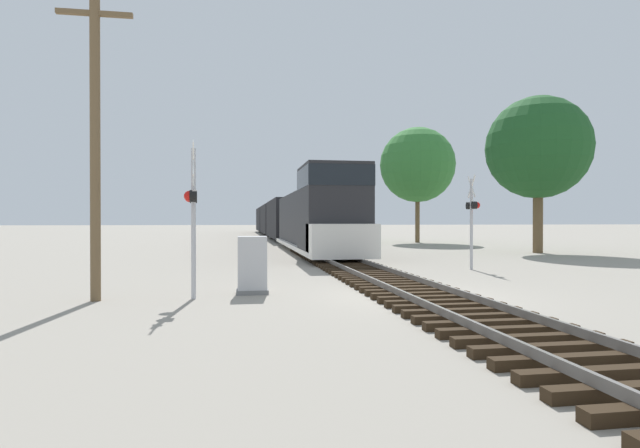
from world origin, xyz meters
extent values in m
plane|color=gray|center=(0.00, 0.00, 0.00)|extent=(400.00, 400.00, 0.00)
cube|color=black|center=(0.00, -6.90, 0.08)|extent=(2.60, 0.22, 0.16)
cube|color=black|center=(0.00, -6.30, 0.08)|extent=(2.60, 0.22, 0.16)
cube|color=black|center=(0.00, -5.70, 0.08)|extent=(2.60, 0.22, 0.16)
cube|color=black|center=(0.00, -5.10, 0.08)|extent=(2.60, 0.22, 0.16)
cube|color=black|center=(0.00, -4.50, 0.08)|extent=(2.60, 0.22, 0.16)
cube|color=black|center=(0.00, -3.90, 0.08)|extent=(2.60, 0.22, 0.16)
cube|color=black|center=(0.00, -3.30, 0.08)|extent=(2.60, 0.22, 0.16)
cube|color=black|center=(0.00, -2.70, 0.08)|extent=(2.60, 0.22, 0.16)
cube|color=black|center=(0.00, -2.10, 0.08)|extent=(2.60, 0.22, 0.16)
cube|color=black|center=(0.00, -1.50, 0.08)|extent=(2.60, 0.22, 0.16)
cube|color=black|center=(0.00, -0.90, 0.08)|extent=(2.60, 0.22, 0.16)
cube|color=black|center=(0.00, -0.30, 0.08)|extent=(2.60, 0.22, 0.16)
cube|color=black|center=(0.00, 0.30, 0.08)|extent=(2.60, 0.22, 0.16)
cube|color=black|center=(0.00, 0.90, 0.08)|extent=(2.60, 0.22, 0.16)
cube|color=black|center=(0.00, 1.50, 0.08)|extent=(2.60, 0.22, 0.16)
cube|color=black|center=(0.00, 2.10, 0.08)|extent=(2.60, 0.22, 0.16)
cube|color=black|center=(0.00, 2.70, 0.08)|extent=(2.60, 0.22, 0.16)
cube|color=black|center=(0.00, 3.30, 0.08)|extent=(2.60, 0.22, 0.16)
cube|color=black|center=(0.00, 3.90, 0.08)|extent=(2.60, 0.22, 0.16)
cube|color=black|center=(0.00, 4.50, 0.08)|extent=(2.60, 0.22, 0.16)
cube|color=black|center=(0.00, 5.10, 0.08)|extent=(2.60, 0.22, 0.16)
cube|color=black|center=(0.00, 5.70, 0.08)|extent=(2.60, 0.22, 0.16)
cube|color=black|center=(0.00, 6.30, 0.08)|extent=(2.60, 0.22, 0.16)
cube|color=black|center=(0.00, 6.90, 0.08)|extent=(2.60, 0.22, 0.16)
cube|color=black|center=(0.00, 7.50, 0.08)|extent=(2.60, 0.22, 0.16)
cube|color=black|center=(0.00, 8.10, 0.08)|extent=(2.60, 0.22, 0.16)
cube|color=black|center=(0.00, 8.70, 0.08)|extent=(2.60, 0.22, 0.16)
cube|color=black|center=(0.00, 9.30, 0.08)|extent=(2.60, 0.22, 0.16)
cube|color=black|center=(0.00, 9.90, 0.08)|extent=(2.60, 0.22, 0.16)
cube|color=black|center=(0.00, 10.50, 0.08)|extent=(2.60, 0.22, 0.16)
cube|color=black|center=(0.00, 11.10, 0.08)|extent=(2.60, 0.22, 0.16)
cube|color=black|center=(0.00, 11.70, 0.08)|extent=(2.60, 0.22, 0.16)
cube|color=black|center=(0.00, 12.30, 0.08)|extent=(2.60, 0.22, 0.16)
cube|color=black|center=(0.00, 12.90, 0.08)|extent=(2.60, 0.22, 0.16)
cube|color=black|center=(0.00, 13.50, 0.08)|extent=(2.60, 0.22, 0.16)
cube|color=black|center=(0.00, 14.10, 0.08)|extent=(2.60, 0.22, 0.16)
cube|color=black|center=(0.00, 14.70, 0.08)|extent=(2.60, 0.22, 0.16)
cube|color=black|center=(0.00, 15.30, 0.08)|extent=(2.60, 0.22, 0.16)
cube|color=black|center=(0.00, 15.90, 0.08)|extent=(2.60, 0.22, 0.16)
cube|color=black|center=(0.00, 16.50, 0.08)|extent=(2.60, 0.22, 0.16)
cube|color=black|center=(0.00, 17.10, 0.08)|extent=(2.60, 0.22, 0.16)
cube|color=black|center=(0.00, 17.70, 0.08)|extent=(2.60, 0.22, 0.16)
cube|color=black|center=(0.00, 18.30, 0.08)|extent=(2.60, 0.22, 0.16)
cube|color=black|center=(0.00, 18.90, 0.08)|extent=(2.60, 0.22, 0.16)
cube|color=black|center=(0.00, 19.50, 0.08)|extent=(2.60, 0.22, 0.16)
cube|color=slate|center=(-0.72, 0.00, 0.23)|extent=(0.07, 160.00, 0.15)
cube|color=slate|center=(0.72, 0.00, 0.23)|extent=(0.07, 160.00, 0.15)
cube|color=#232326|center=(0.00, 21.26, 2.02)|extent=(2.58, 13.78, 3.41)
cube|color=#232326|center=(0.00, 11.61, 2.50)|extent=(3.04, 4.33, 4.38)
cube|color=black|center=(0.00, 11.61, 4.05)|extent=(3.07, 4.37, 0.96)
cube|color=white|center=(0.00, 9.45, 1.08)|extent=(3.04, 1.97, 1.53)
cube|color=white|center=(0.00, 18.30, 0.43)|extent=(3.10, 19.29, 0.24)
cube|color=black|center=(0.00, 11.91, 0.50)|extent=(1.58, 2.20, 1.00)
cube|color=black|center=(0.00, 24.70, 0.50)|extent=(1.58, 2.20, 1.00)
cube|color=black|center=(0.00, 37.07, 2.14)|extent=(2.89, 14.73, 3.67)
cube|color=black|center=(0.00, 32.29, 0.45)|extent=(1.58, 2.20, 0.90)
cube|color=black|center=(0.00, 41.86, 0.45)|extent=(1.58, 2.20, 0.90)
cube|color=black|center=(0.00, 53.37, 2.14)|extent=(2.89, 14.73, 3.67)
cube|color=black|center=(0.00, 48.58, 0.45)|extent=(1.58, 2.20, 0.90)
cube|color=black|center=(0.00, 58.15, 0.45)|extent=(1.58, 2.20, 0.90)
cube|color=black|center=(0.00, 69.66, 2.14)|extent=(2.89, 14.73, 3.67)
cube|color=black|center=(0.00, 64.87, 0.45)|extent=(1.58, 2.20, 0.90)
cube|color=black|center=(0.00, 74.44, 0.45)|extent=(1.58, 2.20, 0.90)
cylinder|color=#B7B7BC|center=(-5.73, 0.57, 1.91)|extent=(0.12, 0.12, 3.83)
cube|color=white|center=(-5.73, 0.57, 3.53)|extent=(0.10, 0.93, 0.93)
cube|color=white|center=(-5.73, 0.57, 3.53)|extent=(0.10, 0.93, 0.93)
cube|color=black|center=(-5.73, 0.57, 2.60)|extent=(0.13, 0.86, 0.06)
cylinder|color=black|center=(-5.76, 0.92, 2.60)|extent=(0.20, 0.31, 0.30)
sphere|color=red|center=(-5.86, 0.91, 2.60)|extent=(0.26, 0.26, 0.26)
cylinder|color=black|center=(-5.70, 0.22, 2.60)|extent=(0.20, 0.31, 0.30)
sphere|color=red|center=(-5.80, 0.21, 2.60)|extent=(0.26, 0.26, 0.26)
cube|color=white|center=(-5.73, 0.57, 2.98)|extent=(0.06, 0.32, 0.20)
cylinder|color=#B7B7BC|center=(4.72, 6.45, 1.84)|extent=(0.12, 0.12, 3.68)
cube|color=white|center=(4.72, 6.45, 3.38)|extent=(0.17, 0.92, 0.93)
cube|color=white|center=(4.72, 6.45, 3.38)|extent=(0.17, 0.92, 0.93)
cube|color=black|center=(4.72, 6.45, 2.60)|extent=(0.19, 0.86, 0.06)
cylinder|color=black|center=(4.66, 6.10, 2.60)|extent=(0.22, 0.32, 0.30)
sphere|color=red|center=(4.76, 6.09, 2.60)|extent=(0.26, 0.26, 0.26)
cylinder|color=black|center=(4.77, 6.79, 2.60)|extent=(0.22, 0.32, 0.30)
sphere|color=red|center=(4.87, 6.78, 2.60)|extent=(0.26, 0.26, 0.26)
cube|color=white|center=(4.72, 6.45, 2.83)|extent=(0.08, 0.32, 0.20)
cube|color=slate|center=(-4.23, 1.21, 0.06)|extent=(0.86, 0.61, 0.12)
cube|color=#BCBCBF|center=(-4.23, 1.21, 0.84)|extent=(0.78, 0.55, 1.44)
cylinder|color=brown|center=(-8.10, 0.62, 3.86)|extent=(0.25, 0.25, 7.71)
cube|color=brown|center=(-8.10, 0.62, 7.11)|extent=(1.80, 0.12, 0.12)
cylinder|color=brown|center=(13.52, 15.49, 2.29)|extent=(0.59, 0.59, 4.58)
sphere|color=#1E5123|center=(13.52, 15.49, 6.46)|extent=(6.24, 6.24, 6.24)
cylinder|color=brown|center=(11.27, 30.21, 2.48)|extent=(0.40, 0.40, 4.96)
sphere|color=#337533|center=(11.27, 30.21, 6.97)|extent=(6.70, 6.70, 6.70)
camera|label=1|loc=(-4.61, -12.45, 2.00)|focal=28.00mm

